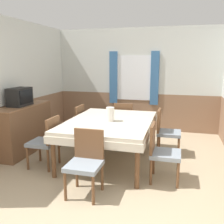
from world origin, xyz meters
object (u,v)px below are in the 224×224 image
chair_left_near (46,140)px  chair_right_far (166,130)px  chair_head_near (86,160)px  tv (20,97)px  vase (110,114)px  dining_table (110,125)px  sideboard (24,128)px  chair_left_far (74,124)px  chair_head_window (124,120)px  chair_right_near (161,150)px

chair_left_near → chair_right_far: 2.22m
chair_head_near → tv: tv is taller
vase → dining_table: bearing=108.0°
vase → chair_head_near: bearing=-91.2°
dining_table → chair_right_far: (0.95, 0.58, -0.17)m
chair_head_near → sideboard: bearing=-34.2°
chair_left_far → chair_right_far: bearing=-90.0°
dining_table → chair_left_far: (-0.95, 0.58, -0.17)m
chair_right_far → chair_head_near: same height
dining_table → chair_head_window: (0.00, 1.21, -0.17)m
chair_right_near → chair_head_window: (-0.95, 1.79, 0.00)m
chair_left_near → chair_right_far: size_ratio=1.00×
sideboard → vase: bearing=-1.7°
chair_right_near → vase: vase is taller
chair_right_near → chair_right_far: 1.15m
chair_right_near → chair_head_near: 1.14m
chair_left_near → chair_right_near: size_ratio=1.00×
sideboard → vase: vase is taller
chair_left_near → chair_right_near: bearing=-90.0°
chair_head_window → chair_head_near: 2.43m
dining_table → tv: 1.83m
dining_table → vase: size_ratio=8.13×
chair_left_near → sideboard: sideboard is taller
dining_table → chair_right_far: size_ratio=2.31×
chair_left_near → chair_right_far: bearing=-58.8°
dining_table → chair_left_far: size_ratio=2.31×
chair_right_near → sideboard: bearing=-101.6°
sideboard → chair_head_near: bearing=-34.2°
chair_right_far → chair_right_near: bearing=0.0°
dining_table → tv: size_ratio=4.23×
dining_table → chair_left_far: chair_left_far is taller
chair_right_far → tv: tv is taller
chair_left_far → chair_head_near: size_ratio=1.00×
chair_left_near → tv: size_ratio=1.83×
chair_right_near → chair_left_far: same height
tv → chair_head_near: bearing=-32.9°
tv → vase: bearing=-0.0°
chair_right_far → sideboard: (-2.71, -0.59, 0.00)m
chair_right_far → sideboard: bearing=-77.7°
chair_right_near → vase: size_ratio=3.52×
chair_left_near → sideboard: 0.99m
dining_table → vase: bearing=-72.0°
tv → vase: tv is taller
chair_head_near → chair_left_far: bearing=-62.0°
chair_head_window → tv: 2.27m
dining_table → chair_head_window: 1.23m
chair_right_near → chair_head_window: 2.03m
sideboard → chair_left_far: bearing=36.2°
sideboard → chair_right_far: bearing=12.3°
chair_head_window → sideboard: sideboard is taller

